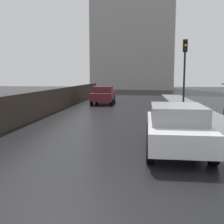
% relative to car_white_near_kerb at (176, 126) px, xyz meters
% --- Properties ---
extents(ground, '(120.00, 120.00, 0.00)m').
position_rel_car_white_near_kerb_xyz_m(ground, '(-2.63, -3.97, -0.77)').
color(ground, black).
extents(car_white_near_kerb, '(1.95, 4.51, 1.47)m').
position_rel_car_white_near_kerb_xyz_m(car_white_near_kerb, '(0.00, 0.00, 0.00)').
color(car_white_near_kerb, silver).
rests_on(car_white_near_kerb, ground).
extents(car_maroon_mid_road, '(1.87, 3.86, 1.51)m').
position_rel_car_white_near_kerb_xyz_m(car_maroon_mid_road, '(-4.37, 14.68, 0.02)').
color(car_maroon_mid_road, maroon).
rests_on(car_maroon_mid_road, ground).
extents(traffic_light, '(0.26, 0.39, 4.45)m').
position_rel_car_white_near_kerb_xyz_m(traffic_light, '(1.52, 8.84, 2.45)').
color(traffic_light, black).
rests_on(traffic_light, sidewalk_strip).
extents(distant_tower, '(15.94, 11.29, 24.53)m').
position_rel_car_white_near_kerb_xyz_m(distant_tower, '(-2.48, 44.83, 11.50)').
color(distant_tower, '#9E9993').
rests_on(distant_tower, ground).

